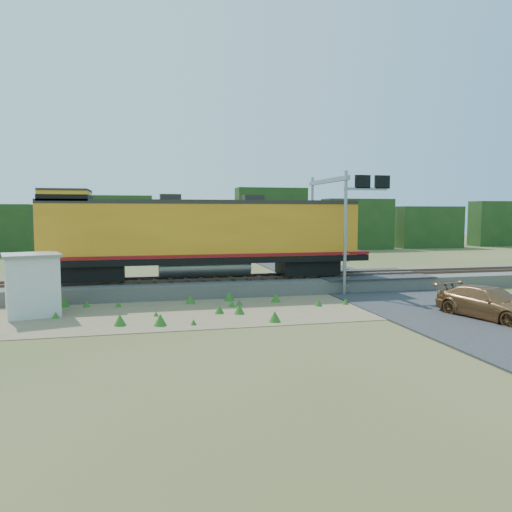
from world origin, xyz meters
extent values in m
plane|color=#475123|center=(0.00, 0.00, 0.00)|extent=(140.00, 140.00, 0.00)
cube|color=slate|center=(0.00, 6.00, 0.40)|extent=(70.00, 5.00, 0.80)
cube|color=brown|center=(0.00, 5.28, 0.88)|extent=(70.00, 0.10, 0.16)
cube|color=brown|center=(0.00, 6.72, 0.88)|extent=(70.00, 0.10, 0.16)
cube|color=#8C7754|center=(-2.00, 0.50, 0.01)|extent=(26.00, 8.00, 0.03)
cube|color=#38383A|center=(7.00, 6.00, 0.83)|extent=(7.00, 5.20, 0.06)
cube|color=#38383A|center=(7.00, 22.00, 0.04)|extent=(7.00, 24.00, 0.08)
cube|color=#193A15|center=(0.00, 38.00, 3.25)|extent=(36.00, 3.00, 6.50)
cube|color=#193A15|center=(40.00, 38.00, 3.00)|extent=(50.00, 3.00, 6.00)
cube|color=black|center=(-9.76, 6.00, 1.40)|extent=(3.54, 2.26, 0.89)
cube|color=black|center=(3.04, 6.00, 1.40)|extent=(3.54, 2.26, 0.89)
cube|color=black|center=(-3.36, 6.00, 2.02)|extent=(19.68, 2.95, 0.35)
cylinder|color=gray|center=(-3.36, 6.00, 1.55)|extent=(5.41, 1.18, 1.18)
cube|color=orange|center=(-3.36, 6.00, 3.73)|extent=(18.21, 2.85, 3.05)
cube|color=maroon|center=(-3.36, 6.00, 2.32)|extent=(19.68, 3.00, 0.18)
cube|color=#28231E|center=(-3.36, 6.00, 5.37)|extent=(18.21, 2.90, 0.24)
cube|color=orange|center=(-11.04, 6.00, 5.60)|extent=(2.56, 2.85, 0.69)
cube|color=#28231E|center=(-11.04, 6.00, 5.98)|extent=(2.56, 2.90, 0.12)
cube|color=black|center=(-11.04, 6.00, 5.55)|extent=(2.61, 2.90, 0.34)
cube|color=maroon|center=(-12.52, 6.00, 3.38)|extent=(0.10, 1.97, 1.18)
cube|color=#28231E|center=(-5.33, 6.00, 5.60)|extent=(1.18, 0.98, 0.44)
cube|color=#28231E|center=(-0.41, 6.00, 5.60)|extent=(1.18, 0.98, 0.44)
cube|color=silver|center=(-11.98, 1.21, 1.38)|extent=(2.72, 2.72, 2.76)
cube|color=gray|center=(-11.98, 1.21, 2.82)|extent=(2.99, 2.99, 0.13)
cylinder|color=gray|center=(4.34, 3.20, 3.56)|extent=(0.18, 0.18, 7.13)
cylinder|color=gray|center=(4.34, 8.80, 3.56)|extent=(0.18, 0.18, 7.13)
cube|color=gray|center=(4.34, 6.00, 6.72)|extent=(0.25, 6.20, 0.25)
cube|color=gray|center=(5.56, 3.20, 6.11)|extent=(2.65, 0.15, 0.15)
cube|color=black|center=(5.36, 3.20, 6.52)|extent=(0.92, 0.15, 0.76)
cube|color=black|center=(6.58, 3.20, 6.52)|extent=(0.92, 0.15, 0.76)
imported|color=brown|center=(8.08, -4.30, 0.73)|extent=(3.23, 5.35, 1.45)
camera|label=1|loc=(-7.15, -23.33, 4.77)|focal=35.00mm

